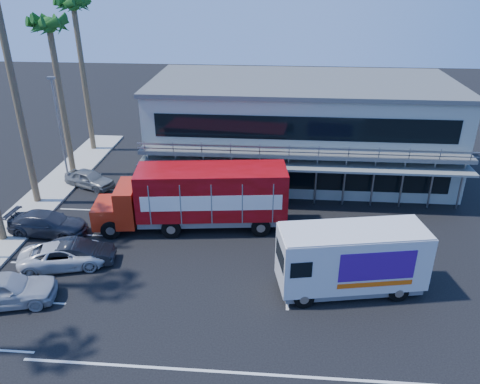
# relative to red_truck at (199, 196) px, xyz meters

# --- Properties ---
(ground) EXTENTS (120.00, 120.00, 0.00)m
(ground) POSITION_rel_red_truck_xyz_m (3.41, -5.57, -2.17)
(ground) COLOR black
(ground) RESTS_ON ground
(building) EXTENTS (22.40, 12.00, 7.30)m
(building) POSITION_rel_red_truck_xyz_m (6.41, 9.37, 1.49)
(building) COLOR #9DA597
(building) RESTS_ON ground
(curb_strip) EXTENTS (3.00, 32.00, 0.16)m
(curb_strip) POSITION_rel_red_truck_xyz_m (-11.59, 0.43, -2.09)
(curb_strip) COLOR #A5A399
(curb_strip) RESTS_ON ground
(palm_e) EXTENTS (2.80, 2.80, 12.25)m
(palm_e) POSITION_rel_red_truck_xyz_m (-11.29, 7.43, 8.40)
(palm_e) COLOR brown
(palm_e) RESTS_ON ground
(palm_f) EXTENTS (2.80, 2.80, 13.25)m
(palm_f) POSITION_rel_red_truck_xyz_m (-11.69, 12.93, 9.30)
(palm_f) COLOR brown
(palm_f) RESTS_ON ground
(light_pole_far) EXTENTS (0.50, 0.25, 8.09)m
(light_pole_far) POSITION_rel_red_truck_xyz_m (-10.79, 5.43, 2.33)
(light_pole_far) COLOR gray
(light_pole_far) RESTS_ON ground
(red_truck) EXTENTS (11.94, 4.05, 3.94)m
(red_truck) POSITION_rel_red_truck_xyz_m (0.00, 0.00, 0.00)
(red_truck) COLOR #AA200D
(red_truck) RESTS_ON ground
(white_van) EXTENTS (7.47, 3.73, 3.49)m
(white_van) POSITION_rel_red_truck_xyz_m (8.47, -5.71, -0.32)
(white_van) COLOR silver
(white_van) RESTS_ON ground
(parked_car_a) EXTENTS (5.14, 3.05, 1.64)m
(parked_car_a) POSITION_rel_red_truck_xyz_m (-8.20, -8.15, -1.35)
(parked_car_a) COLOR #A6A8AD
(parked_car_a) RESTS_ON ground
(parked_car_b) EXTENTS (4.23, 2.06, 1.34)m
(parked_car_b) POSITION_rel_red_truck_xyz_m (-6.09, -4.54, -1.50)
(parked_car_b) COLOR black
(parked_car_b) RESTS_ON ground
(parked_car_c) EXTENTS (5.13, 3.41, 1.31)m
(parked_car_c) POSITION_rel_red_truck_xyz_m (-6.66, -4.77, -1.51)
(parked_car_c) COLOR silver
(parked_car_c) RESTS_ON ground
(parked_car_d) EXTENTS (4.93, 2.28, 1.40)m
(parked_car_d) POSITION_rel_red_truck_xyz_m (-9.09, -1.57, -1.47)
(parked_car_d) COLOR #292C36
(parked_car_d) RESTS_ON ground
(parked_car_e) EXTENTS (4.17, 2.87, 1.32)m
(parked_car_e) POSITION_rel_red_truck_xyz_m (-9.09, 5.23, -1.51)
(parked_car_e) COLOR slate
(parked_car_e) RESTS_ON ground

